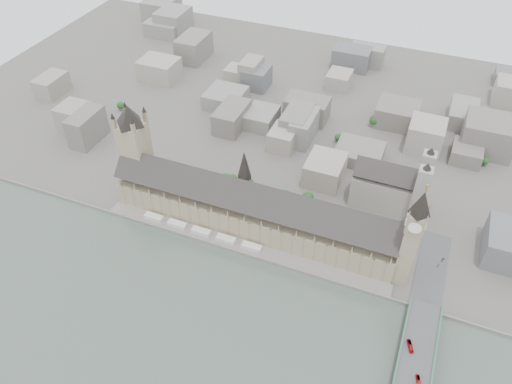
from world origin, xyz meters
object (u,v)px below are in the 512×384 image
at_px(elizabeth_tower, 413,233).
at_px(red_bus_north, 410,346).
at_px(victoria_tower, 135,146).
at_px(car_approach, 443,260).
at_px(palace_of_westminster, 252,209).
at_px(red_bus_south, 418,381).
at_px(westminster_abbey, 391,187).

bearing_deg(elizabeth_tower, red_bus_north, -75.02).
distance_m(victoria_tower, car_approach, 293.92).
relative_size(palace_of_westminster, red_bus_south, 27.21).
height_order(palace_of_westminster, car_approach, palace_of_westminster).
distance_m(elizabeth_tower, red_bus_south, 106.78).
xyz_separation_m(red_bus_north, car_approach, (12.49, 93.57, -0.84)).
height_order(palace_of_westminster, red_bus_north, palace_of_westminster).
xyz_separation_m(palace_of_westminster, red_bus_south, (165.62, -103.78, -11.10)).
relative_size(westminster_abbey, red_bus_south, 6.98).
relative_size(elizabeth_tower, red_bus_north, 9.91).
bearing_deg(car_approach, victoria_tower, -161.25).
relative_size(palace_of_westminster, red_bus_north, 24.43).
relative_size(victoria_tower, westminster_abbey, 1.47).
height_order(elizabeth_tower, red_bus_south, elizabeth_tower).
xyz_separation_m(elizabeth_tower, red_bus_south, (27.62, -92.08, -46.48)).
bearing_deg(palace_of_westminster, car_approach, 5.02).
xyz_separation_m(palace_of_westminster, red_bus_north, (155.95, -78.77, -10.94)).
distance_m(westminster_abbey, red_bus_north, 161.06).
xyz_separation_m(palace_of_westminster, car_approach, (168.44, 14.80, -11.78)).
bearing_deg(victoria_tower, palace_of_westminster, -2.96).
bearing_deg(elizabeth_tower, victoria_tower, 176.04).
xyz_separation_m(palace_of_westminster, elizabeth_tower, (138.00, -11.70, 35.38)).
xyz_separation_m(palace_of_westminster, victoria_tower, (-122.00, 6.30, 32.50)).
relative_size(elizabeth_tower, westminster_abbey, 1.58).
bearing_deg(victoria_tower, red_bus_north, -17.02).
bearing_deg(car_approach, elizabeth_tower, -121.88).
relative_size(elizabeth_tower, car_approach, 23.21).
height_order(victoria_tower, car_approach, victoria_tower).
relative_size(elizabeth_tower, red_bus_south, 11.04).
xyz_separation_m(victoria_tower, red_bus_north, (277.95, -85.07, -43.44)).
distance_m(palace_of_westminster, car_approach, 169.50).
distance_m(palace_of_westminster, red_bus_north, 175.05).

